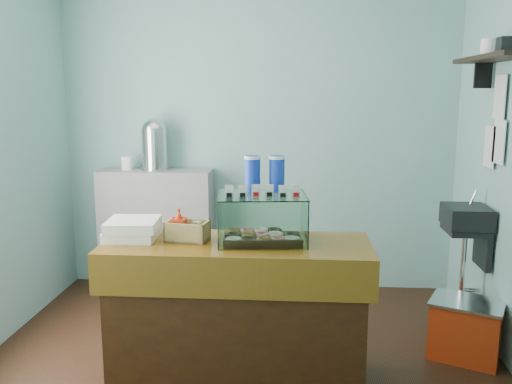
# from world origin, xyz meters

# --- Properties ---
(ground) EXTENTS (3.50, 3.50, 0.00)m
(ground) POSITION_xyz_m (0.00, 0.00, 0.00)
(ground) COLOR black
(ground) RESTS_ON ground
(room_shell) EXTENTS (3.54, 3.04, 2.82)m
(room_shell) POSITION_xyz_m (0.03, 0.01, 1.71)
(room_shell) COLOR #7AB2B1
(room_shell) RESTS_ON ground
(counter) EXTENTS (1.60, 0.60, 0.90)m
(counter) POSITION_xyz_m (0.00, -0.25, 0.46)
(counter) COLOR #3C1D0B
(counter) RESTS_ON ground
(back_shelf) EXTENTS (1.00, 0.32, 1.10)m
(back_shelf) POSITION_xyz_m (-0.90, 1.32, 0.55)
(back_shelf) COLOR gray
(back_shelf) RESTS_ON ground
(display_case) EXTENTS (0.56, 0.43, 0.50)m
(display_case) POSITION_xyz_m (0.15, -0.18, 1.06)
(display_case) COLOR black
(display_case) RESTS_ON counter
(condiment_crate) EXTENTS (0.27, 0.19, 0.20)m
(condiment_crate) POSITION_xyz_m (-0.31, -0.23, 0.97)
(condiment_crate) COLOR tan
(condiment_crate) RESTS_ON counter
(pastry_boxes) EXTENTS (0.33, 0.33, 0.12)m
(pastry_boxes) POSITION_xyz_m (-0.64, -0.21, 0.96)
(pastry_boxes) COLOR white
(pastry_boxes) RESTS_ON counter
(coffee_urn) EXTENTS (0.25, 0.25, 0.46)m
(coffee_urn) POSITION_xyz_m (-0.90, 1.33, 1.34)
(coffee_urn) COLOR silver
(coffee_urn) RESTS_ON back_shelf
(red_cooler) EXTENTS (0.57, 0.51, 0.40)m
(red_cooler) POSITION_xyz_m (1.51, 0.18, 0.20)
(red_cooler) COLOR red
(red_cooler) RESTS_ON ground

